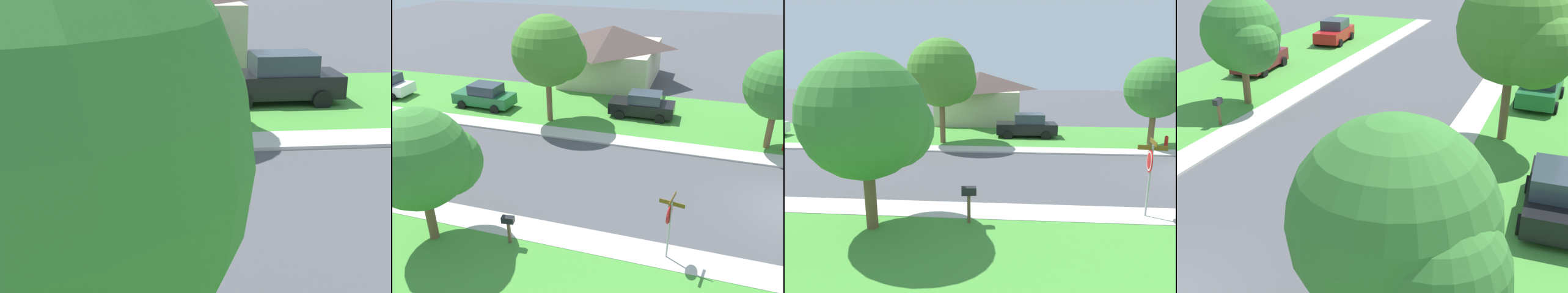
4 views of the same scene
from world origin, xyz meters
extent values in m
cube|color=beige|center=(4.70, 12.00, 0.05)|extent=(1.40, 56.00, 0.10)
cube|color=#479338|center=(9.40, 12.00, 0.04)|extent=(8.00, 56.00, 0.08)
cube|color=black|center=(8.86, 8.27, 0.70)|extent=(1.87, 4.33, 0.76)
cube|color=#2D3842|center=(8.86, 8.07, 1.42)|extent=(1.63, 2.13, 0.68)
cylinder|color=black|center=(7.94, 9.59, 0.32)|extent=(0.25, 0.64, 0.64)
cylinder|color=black|center=(9.74, 9.62, 0.32)|extent=(0.25, 0.64, 0.64)
cylinder|color=black|center=(7.98, 6.92, 0.32)|extent=(0.25, 0.64, 0.64)
cylinder|color=black|center=(9.78, 6.95, 0.32)|extent=(0.25, 0.64, 0.64)
cylinder|color=brown|center=(6.36, 13.95, 1.57)|extent=(0.36, 0.36, 3.15)
sphere|color=#397E31|center=(-5.40, 13.32, 3.17)|extent=(2.66, 2.66, 2.66)
cube|color=beige|center=(16.60, 12.28, 1.50)|extent=(8.42, 7.23, 3.00)
cube|color=#51331E|center=(16.58, 15.90, 1.05)|extent=(1.00, 0.06, 2.10)
camera|label=1|loc=(-10.17, 12.76, 4.97)|focal=53.39mm
camera|label=2|loc=(-16.82, 4.26, 10.61)|focal=37.29mm
camera|label=3|loc=(-16.13, 9.66, 5.11)|focal=31.73mm
camera|label=4|loc=(8.67, -6.63, 8.52)|focal=47.12mm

